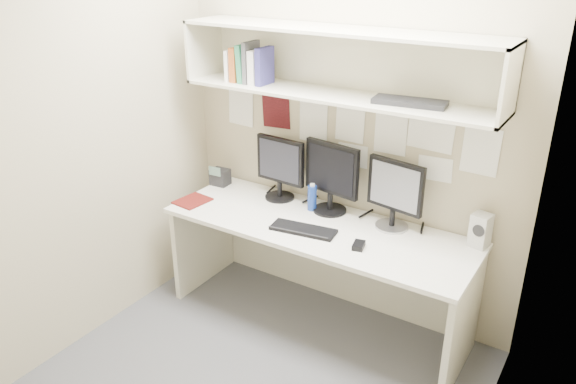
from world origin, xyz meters
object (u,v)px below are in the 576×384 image
Objects in this scene: speaker at (480,230)px; desk_phone at (220,177)px; maroon_notebook at (193,201)px; monitor_left at (280,166)px; monitor_right at (395,191)px; monitor_center at (332,175)px; desk at (318,273)px; keyboard at (303,230)px.

speaker is 1.87m from desk_phone.
maroon_notebook is at bearing -88.61° from desk_phone.
monitor_left is at bearing 0.59° from desk_phone.
monitor_right is 0.55m from speaker.
monitor_center reaches higher than monitor_right.
monitor_right is 1.36m from desk_phone.
monitor_center is at bearing 99.16° from desk.
monitor_left is at bearing 129.96° from keyboard.
monitor_left is (-0.43, 0.22, 0.60)m from desk.
monitor_right is 0.61m from keyboard.
monitor_center reaches higher than keyboard.
desk is 4.55× the size of monitor_right.
monitor_center reaches higher than maroon_notebook.
keyboard is (0.40, -0.35, -0.23)m from monitor_left.
speaker is (0.53, 0.04, -0.14)m from monitor_right.
desk_phone is at bearing -171.73° from monitor_left.
monitor_right is 1.39m from maroon_notebook.
monitor_center reaches higher than desk_phone.
monitor_left is 0.40m from monitor_center.
speaker is 1.32× the size of desk_phone.
monitor_center is 0.44m from monitor_right.
desk is 4.90× the size of keyboard.
monitor_center is 0.43m from keyboard.
monitor_left reaches higher than desk.
desk_phone is at bearing 169.22° from desk.
keyboard is (-0.00, -0.35, -0.25)m from monitor_center.
keyboard is 2.63× the size of desk_phone.
desk_phone is (-0.90, -0.04, -0.20)m from monitor_center.
desk_phone is at bearing 152.38° from keyboard.
monitor_center is at bearing 29.93° from maroon_notebook.
monitor_left is 2.13× the size of speaker.
monitor_right is 2.84× the size of desk_phone.
monitor_center is (-0.04, 0.22, 0.62)m from desk.
keyboard is 0.96m from desk_phone.
desk is at bearing -152.41° from speaker.
speaker reaches higher than desk_phone.
desk_phone is (-1.35, -0.04, -0.18)m from monitor_right.
keyboard reaches higher than maroon_notebook.
monitor_left is 1.07× the size of keyboard.
monitor_left is 1.37m from speaker.
monitor_center reaches higher than speaker.
maroon_notebook is at bearing -147.29° from monitor_center.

